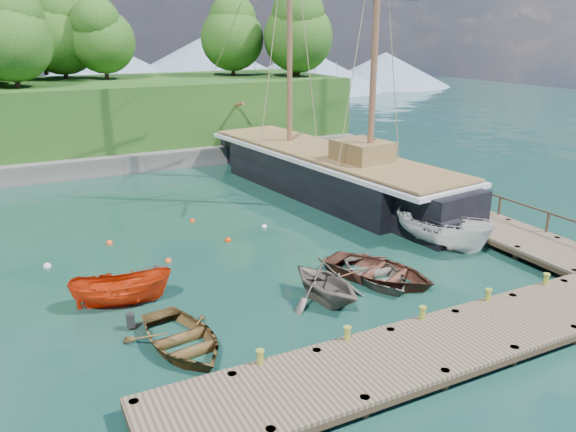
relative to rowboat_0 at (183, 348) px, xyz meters
name	(u,v)px	position (x,y,z in m)	size (l,w,h in m)	color
ground	(299,288)	(5.53, 2.28, 0.00)	(160.00, 160.00, 0.00)	#163C2C
dock_near	(450,342)	(7.53, -4.22, 0.43)	(20.00, 3.20, 1.10)	#48382B
dock_east	(415,197)	(17.03, 9.28, 0.43)	(3.20, 24.00, 1.10)	#48382B
bollard_0	(261,381)	(1.53, -2.82, 0.00)	(0.26, 0.26, 0.45)	olive
bollard_1	(346,356)	(4.53, -2.82, 0.00)	(0.26, 0.26, 0.45)	olive
bollard_2	(421,334)	(7.53, -2.82, 0.00)	(0.26, 0.26, 0.45)	olive
bollard_3	(486,315)	(10.53, -2.82, 0.00)	(0.26, 0.26, 0.45)	olive
bollard_4	(543,298)	(13.53, -2.82, 0.00)	(0.26, 0.26, 0.45)	olive
rowboat_0	(183,348)	(0.00, 0.00, 0.00)	(3.06, 4.28, 0.89)	brown
rowboat_1	(325,301)	(5.86, 0.81, 0.00)	(3.10, 3.59, 1.89)	#6B6258
rowboat_2	(379,280)	(8.81, 1.43, 0.00)	(3.45, 4.83, 1.00)	#512B1F
rowboat_3	(376,280)	(8.68, 1.46, 0.00)	(2.91, 4.07, 0.84)	#625951
motorboat_orange	(123,305)	(-1.14, 3.97, 0.00)	(1.42, 3.77, 1.46)	red
cabin_boat_white	(441,247)	(13.65, 3.14, 0.00)	(1.86, 4.95, 1.91)	white
schooner	(326,175)	(13.53, 13.88, 1.16)	(7.71, 28.31, 20.91)	black
mooring_buoy_0	(113,284)	(-1.15, 6.05, 0.00)	(0.27, 0.27, 0.27)	white
mooring_buoy_1	(168,261)	(1.52, 7.32, 0.00)	(0.30, 0.30, 0.30)	#FC531C
mooring_buoy_2	(228,241)	(4.85, 8.53, 0.00)	(0.32, 0.32, 0.32)	#F73900
mooring_buoy_3	(264,227)	(7.28, 9.56, 0.00)	(0.28, 0.28, 0.28)	white
mooring_buoy_4	(110,244)	(-0.45, 10.76, 0.00)	(0.33, 0.33, 0.33)	#E04C16
mooring_buoy_5	(192,222)	(4.17, 12.16, 0.00)	(0.30, 0.30, 0.30)	red
mooring_buoy_6	(47,267)	(-3.40, 9.10, 0.00)	(0.35, 0.35, 0.35)	silver
distant_ridge	(103,70)	(9.84, 72.28, 4.35)	(117.00, 40.00, 10.00)	#728CA5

